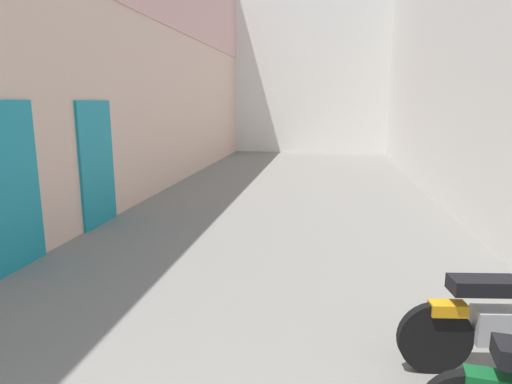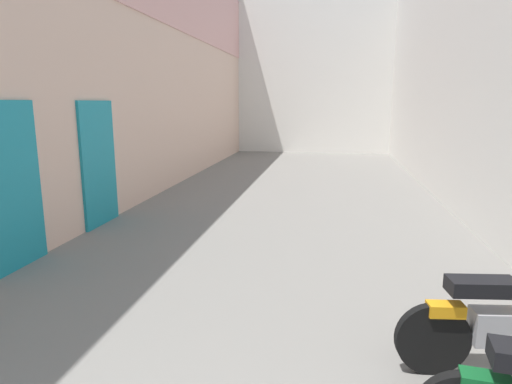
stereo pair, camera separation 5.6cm
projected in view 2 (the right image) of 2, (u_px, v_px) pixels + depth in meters
ground_plane at (280, 229)px, 7.67m from camera, size 36.01×36.01×0.00m
building_left at (133, 33)px, 9.39m from camera, size 0.45×20.01×7.20m
building_right at (474, 51)px, 8.40m from camera, size 0.45×20.01×6.28m
building_far_end at (315, 77)px, 19.57m from camera, size 9.50×2.00×6.51m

